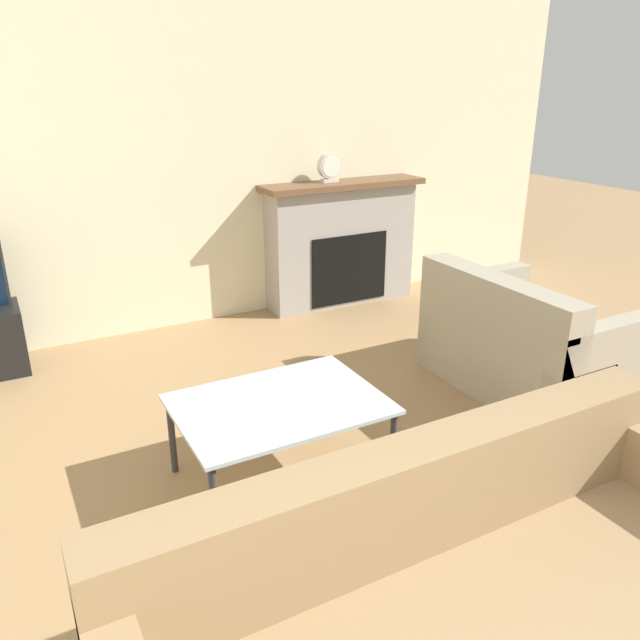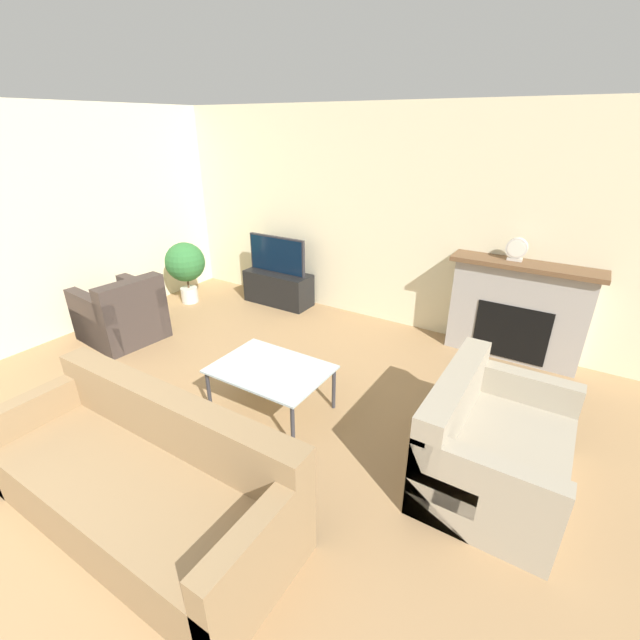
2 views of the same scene
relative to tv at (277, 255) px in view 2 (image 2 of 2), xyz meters
The scene contains 11 objects.
wall_back 1.43m from the tv, 14.20° to the left, with size 8.84×0.06×2.70m.
wall_left 2.82m from the tv, 128.11° to the right, with size 0.06×7.91×2.70m.
fireplace 3.24m from the tv, ahead, with size 1.52×0.36×1.12m.
tv_stand 0.50m from the tv, 90.00° to the left, with size 1.01×0.41×0.47m.
tv is the anchor object (origin of this frame).
couch_sectional 3.89m from the tv, 66.29° to the right, with size 2.24×0.88×0.82m.
couch_loveseat 3.99m from the tv, 29.72° to the right, with size 0.92×1.29×0.82m.
armchair_by_window 2.21m from the tv, 115.37° to the right, with size 0.95×0.87×0.82m.
coffee_table 2.66m from the tv, 54.25° to the right, with size 1.02×0.74×0.45m.
potted_plant 1.36m from the tv, 149.66° to the right, with size 0.57×0.57×0.91m.
mantel_clock 3.15m from the tv, ahead, with size 0.21×0.07×0.24m.
Camera 2 is at (2.43, -0.10, 2.47)m, focal length 24.00 mm.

